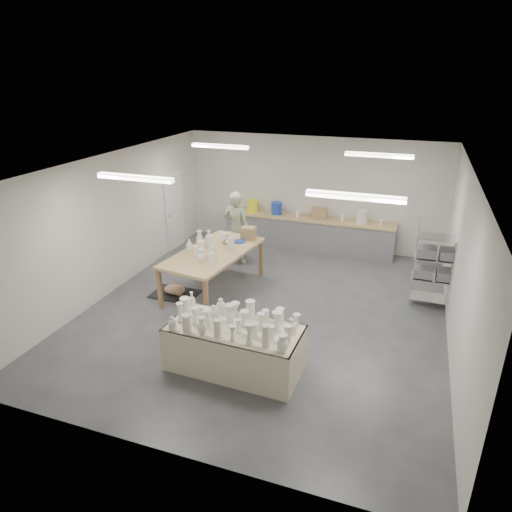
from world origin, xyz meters
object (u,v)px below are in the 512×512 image
at_px(work_table, 216,250).
at_px(red_stool, 241,249).
at_px(drying_table, 235,346).
at_px(potter, 236,228).

bearing_deg(work_table, red_stool, 102.51).
bearing_deg(drying_table, potter, 113.41).
xyz_separation_m(drying_table, work_table, (-1.47, 2.57, 0.51)).
xyz_separation_m(drying_table, red_stool, (-1.62, 4.46, -0.17)).
relative_size(work_table, red_stool, 7.60).
bearing_deg(red_stool, potter, -90.00).
relative_size(drying_table, work_table, 0.83).
height_order(work_table, red_stool, work_table).
height_order(work_table, potter, potter).
relative_size(drying_table, potter, 1.20).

